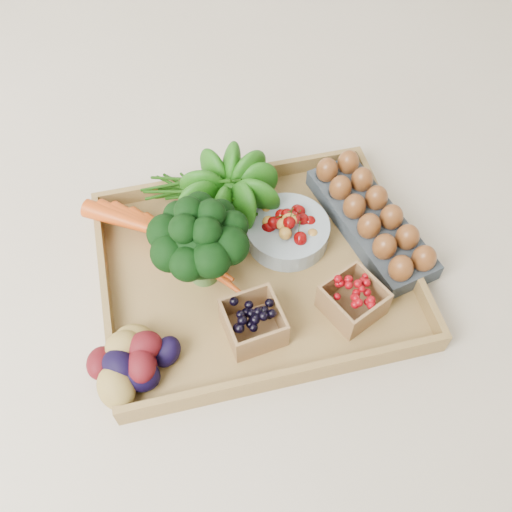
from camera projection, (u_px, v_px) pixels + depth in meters
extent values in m
plane|color=beige|center=(256.00, 274.00, 1.05)|extent=(4.00, 4.00, 0.00)
cube|color=olive|center=(256.00, 272.00, 1.05)|extent=(0.55, 0.45, 0.01)
sphere|color=#0B450A|center=(229.00, 186.00, 1.07)|extent=(0.13, 0.13, 0.13)
cylinder|color=#8C9EA5|center=(287.00, 232.00, 1.07)|extent=(0.16, 0.16, 0.04)
cube|color=#343B42|center=(370.00, 222.00, 1.08)|extent=(0.17, 0.32, 0.04)
cube|color=black|center=(253.00, 322.00, 0.94)|extent=(0.10, 0.10, 0.06)
cube|color=maroon|center=(353.00, 300.00, 0.97)|extent=(0.12, 0.12, 0.06)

